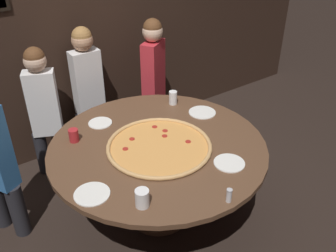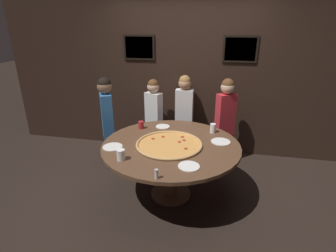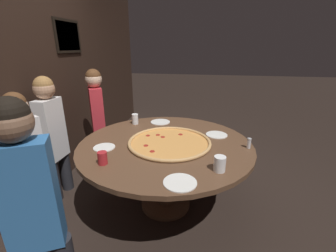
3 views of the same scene
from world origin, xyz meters
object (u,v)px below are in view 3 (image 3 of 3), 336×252
drink_cup_near_right (102,158)px  diner_side_right (52,132)px  giant_pizza (170,142)px  condiment_shaker (249,143)px  drink_cup_by_shaker (220,164)px  white_plate_near_front (104,147)px  white_plate_beside_cup (180,183)px  white_plate_right_side (217,135)px  diner_far_right (31,201)px  drink_cup_centre_back (135,119)px  diner_side_left (97,115)px  white_plate_far_back (160,122)px  dining_table (165,153)px  diner_centre_back (27,157)px

drink_cup_near_right → diner_side_right: 0.95m
giant_pizza → condiment_shaker: (0.02, -0.74, 0.04)m
drink_cup_near_right → drink_cup_by_shaker: 0.92m
white_plate_near_front → diner_side_right: (0.21, 0.69, 0.03)m
giant_pizza → diner_side_right: bearing=89.8°
white_plate_beside_cup → white_plate_near_front: same height
drink_cup_by_shaker → white_plate_near_front: drink_cup_by_shaker is taller
white_plate_right_side → diner_far_right: diner_far_right is taller
drink_cup_by_shaker → diner_far_right: 1.25m
drink_cup_centre_back → condiment_shaker: (-0.48, -1.25, -0.01)m
drink_cup_centre_back → white_plate_right_side: 0.99m
white_plate_beside_cup → diner_side_left: 1.83m
white_plate_far_back → diner_far_right: size_ratio=0.17×
white_plate_near_front → diner_side_right: bearing=73.0°
white_plate_right_side → drink_cup_by_shaker: bearing=179.9°
white_plate_beside_cup → diner_side_left: size_ratio=0.17×
drink_cup_centre_back → white_plate_beside_cup: bearing=-149.0°
condiment_shaker → white_plate_near_front: bearing=99.9°
giant_pizza → diner_side_right: (0.00, 1.27, 0.02)m
drink_cup_near_right → white_plate_near_front: size_ratio=0.52×
giant_pizza → drink_cup_by_shaker: 0.63m
white_plate_far_back → diner_far_right: (-1.68, 0.40, 0.05)m
diner_side_left → white_plate_near_front: bearing=-2.3°
dining_table → drink_cup_centre_back: 0.69m
drink_cup_near_right → white_plate_beside_cup: (-0.16, -0.64, -0.05)m
drink_cup_near_right → diner_side_right: diner_side_right is taller
giant_pizza → diner_centre_back: diner_centre_back is taller
giant_pizza → drink_cup_by_shaker: size_ratio=6.77×
diner_side_right → diner_centre_back: (-0.49, -0.11, -0.03)m
drink_cup_by_shaker → white_plate_right_side: size_ratio=0.53×
dining_table → white_plate_beside_cup: (-0.66, -0.23, 0.12)m
drink_cup_near_right → drink_cup_by_shaker: bearing=-86.7°
diner_side_right → drink_cup_by_shaker: bearing=76.1°
white_plate_far_back → white_plate_near_front: (-0.82, 0.36, 0.00)m
white_plate_beside_cup → white_plate_far_back: 1.32m
white_plate_beside_cup → drink_cup_centre_back: bearing=31.0°
diner_far_right → dining_table: bearing=-146.5°
diner_side_left → diner_far_right: bearing=-17.3°
drink_cup_near_right → diner_far_right: 0.60m
white_plate_near_front → condiment_shaker: size_ratio=2.05×
drink_cup_by_shaker → diner_side_right: bearing=75.6°
drink_cup_near_right → diner_side_left: bearing=28.3°
dining_table → diner_side_right: diner_side_right is taller
drink_cup_centre_back → white_plate_far_back: bearing=-68.9°
giant_pizza → white_plate_right_side: giant_pizza is taller
drink_cup_centre_back → white_plate_right_side: drink_cup_centre_back is taller
dining_table → drink_cup_centre_back: (0.48, 0.46, 0.18)m
dining_table → white_plate_near_front: bearing=112.4°
drink_cup_centre_back → white_plate_far_back: (0.11, -0.29, -0.06)m
white_plate_beside_cup → white_plate_far_back: bearing=17.8°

